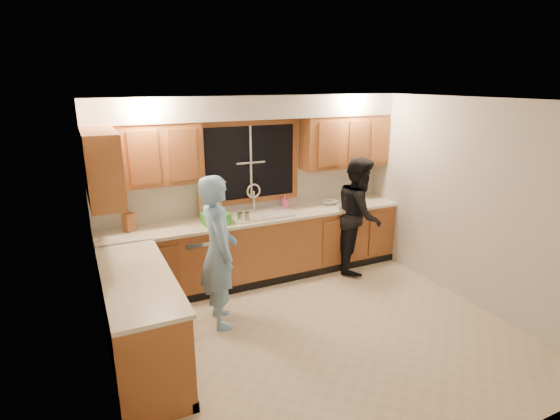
{
  "coord_description": "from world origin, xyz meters",
  "views": [
    {
      "loc": [
        -2.19,
        -3.63,
        2.68
      ],
      "look_at": [
        -0.14,
        0.65,
        1.27
      ],
      "focal_mm": 28.0,
      "sensor_mm": 36.0,
      "label": 1
    }
  ],
  "objects_px": {
    "stove": "(150,351)",
    "man": "(219,252)",
    "woman": "(359,215)",
    "dish_crate": "(216,219)",
    "bowl": "(330,202)",
    "dishwasher": "(201,261)",
    "knife_block": "(129,222)",
    "sink": "(259,219)",
    "soap_bottle": "(285,201)"
  },
  "relations": [
    {
      "from": "stove",
      "to": "man",
      "type": "xyz_separation_m",
      "value": [
        0.93,
        0.93,
        0.42
      ]
    },
    {
      "from": "man",
      "to": "woman",
      "type": "bearing_deg",
      "value": -71.06
    },
    {
      "from": "man",
      "to": "woman",
      "type": "xyz_separation_m",
      "value": [
        2.29,
        0.57,
        -0.03
      ]
    },
    {
      "from": "dish_crate",
      "to": "bowl",
      "type": "relative_size",
      "value": 1.34
    },
    {
      "from": "dishwasher",
      "to": "stove",
      "type": "relative_size",
      "value": 0.91
    },
    {
      "from": "dishwasher",
      "to": "dish_crate",
      "type": "height_order",
      "value": "dish_crate"
    },
    {
      "from": "woman",
      "to": "knife_block",
      "type": "height_order",
      "value": "woman"
    },
    {
      "from": "sink",
      "to": "bowl",
      "type": "height_order",
      "value": "sink"
    },
    {
      "from": "stove",
      "to": "woman",
      "type": "height_order",
      "value": "woman"
    },
    {
      "from": "stove",
      "to": "knife_block",
      "type": "distance_m",
      "value": 2.0
    },
    {
      "from": "dishwasher",
      "to": "woman",
      "type": "relative_size",
      "value": 0.49
    },
    {
      "from": "soap_bottle",
      "to": "woman",
      "type": "bearing_deg",
      "value": -28.68
    },
    {
      "from": "woman",
      "to": "soap_bottle",
      "type": "xyz_separation_m",
      "value": [
        -0.94,
        0.51,
        0.18
      ]
    },
    {
      "from": "woman",
      "to": "dish_crate",
      "type": "bearing_deg",
      "value": 121.16
    },
    {
      "from": "woman",
      "to": "knife_block",
      "type": "bearing_deg",
      "value": 119.73
    },
    {
      "from": "knife_block",
      "to": "dish_crate",
      "type": "distance_m",
      "value": 1.04
    },
    {
      "from": "bowl",
      "to": "dish_crate",
      "type": "bearing_deg",
      "value": -174.52
    },
    {
      "from": "woman",
      "to": "dish_crate",
      "type": "distance_m",
      "value": 2.08
    },
    {
      "from": "knife_block",
      "to": "soap_bottle",
      "type": "distance_m",
      "value": 2.15
    },
    {
      "from": "dishwasher",
      "to": "knife_block",
      "type": "bearing_deg",
      "value": 173.18
    },
    {
      "from": "dish_crate",
      "to": "bowl",
      "type": "height_order",
      "value": "dish_crate"
    },
    {
      "from": "dishwasher",
      "to": "knife_block",
      "type": "distance_m",
      "value": 1.04
    },
    {
      "from": "sink",
      "to": "bowl",
      "type": "distance_m",
      "value": 1.17
    },
    {
      "from": "soap_bottle",
      "to": "bowl",
      "type": "height_order",
      "value": "soap_bottle"
    },
    {
      "from": "dishwasher",
      "to": "bowl",
      "type": "bearing_deg",
      "value": 2.36
    },
    {
      "from": "stove",
      "to": "dish_crate",
      "type": "height_order",
      "value": "dish_crate"
    },
    {
      "from": "stove",
      "to": "knife_block",
      "type": "relative_size",
      "value": 4.0
    },
    {
      "from": "sink",
      "to": "soap_bottle",
      "type": "relative_size",
      "value": 4.52
    },
    {
      "from": "sink",
      "to": "dish_crate",
      "type": "bearing_deg",
      "value": -170.76
    },
    {
      "from": "stove",
      "to": "man",
      "type": "distance_m",
      "value": 1.38
    },
    {
      "from": "man",
      "to": "dish_crate",
      "type": "relative_size",
      "value": 5.5
    },
    {
      "from": "sink",
      "to": "soap_bottle",
      "type": "xyz_separation_m",
      "value": [
        0.48,
        0.19,
        0.15
      ]
    },
    {
      "from": "dishwasher",
      "to": "soap_bottle",
      "type": "relative_size",
      "value": 4.31
    },
    {
      "from": "woman",
      "to": "sink",
      "type": "bearing_deg",
      "value": 114.26
    },
    {
      "from": "sink",
      "to": "stove",
      "type": "xyz_separation_m",
      "value": [
        -1.8,
        -1.82,
        -0.41
      ]
    },
    {
      "from": "dishwasher",
      "to": "woman",
      "type": "bearing_deg",
      "value": -7.9
    },
    {
      "from": "sink",
      "to": "woman",
      "type": "relative_size",
      "value": 0.52
    },
    {
      "from": "sink",
      "to": "man",
      "type": "xyz_separation_m",
      "value": [
        -0.87,
        -0.9,
        0.0
      ]
    },
    {
      "from": "soap_bottle",
      "to": "stove",
      "type": "bearing_deg",
      "value": -138.56
    },
    {
      "from": "knife_block",
      "to": "soap_bottle",
      "type": "relative_size",
      "value": 1.18
    },
    {
      "from": "sink",
      "to": "man",
      "type": "height_order",
      "value": "man"
    },
    {
      "from": "sink",
      "to": "knife_block",
      "type": "height_order",
      "value": "sink"
    },
    {
      "from": "man",
      "to": "bowl",
      "type": "distance_m",
      "value": 2.25
    },
    {
      "from": "dishwasher",
      "to": "woman",
      "type": "xyz_separation_m",
      "value": [
        2.27,
        -0.31,
        0.42
      ]
    },
    {
      "from": "man",
      "to": "soap_bottle",
      "type": "bearing_deg",
      "value": -46.23
    },
    {
      "from": "knife_block",
      "to": "dishwasher",
      "type": "bearing_deg",
      "value": -35.8
    },
    {
      "from": "dish_crate",
      "to": "stove",
      "type": "bearing_deg",
      "value": -123.83
    },
    {
      "from": "man",
      "to": "knife_block",
      "type": "xyz_separation_m",
      "value": [
        -0.8,
        0.98,
        0.17
      ]
    },
    {
      "from": "man",
      "to": "soap_bottle",
      "type": "distance_m",
      "value": 1.74
    },
    {
      "from": "man",
      "to": "knife_block",
      "type": "bearing_deg",
      "value": 44.16
    }
  ]
}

